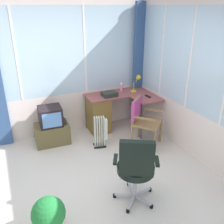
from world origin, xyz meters
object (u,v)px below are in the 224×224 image
paper_tray (109,94)px  space_heater (101,132)px  tv_on_stand (52,127)px  potted_plant (49,215)px  office_chair (136,166)px  desk_lamp (138,81)px  wooden_armchair (141,116)px  spray_bottle (121,87)px  desk (102,112)px  tv_remote (148,96)px

paper_tray → space_heater: bearing=-128.2°
tv_on_stand → potted_plant: (-0.49, -2.07, -0.07)m
paper_tray → office_chair: 2.18m
paper_tray → space_heater: paper_tray is taller
desk_lamp → office_chair: bearing=-120.7°
wooden_armchair → spray_bottle: bearing=86.7°
wooden_armchair → desk: bearing=118.3°
desk → potted_plant: desk is taller
wooden_armchair → space_heater: size_ratio=1.51×
tv_remote → tv_on_stand: 2.00m
space_heater → potted_plant: (-1.29, -1.54, -0.06)m
desk_lamp → tv_remote: (0.02, -0.38, -0.23)m
tv_remote → space_heater: (-1.12, -0.17, -0.48)m
desk_lamp → tv_on_stand: size_ratio=0.50×
tv_remote → spray_bottle: size_ratio=0.69×
spray_bottle → office_chair: 2.47m
spray_bottle → space_heater: 1.21m
desk_lamp → tv_on_stand: 2.02m
spray_bottle → space_heater: (-0.78, -0.72, -0.57)m
tv_remote → spray_bottle: bearing=117.0°
desk_lamp → tv_on_stand: (-1.90, -0.02, -0.69)m
tv_on_stand → wooden_armchair: bearing=-26.2°
wooden_armchair → paper_tray: bearing=111.8°
desk → office_chair: (-0.43, -2.15, 0.17)m
space_heater → paper_tray: bearing=51.8°
desk_lamp → office_chair: 2.48m
office_chair → paper_tray: bearing=74.7°
space_heater → tv_on_stand: bearing=146.5°
desk → office_chair: bearing=-101.4°
paper_tray → spray_bottle: bearing=26.5°
desk → potted_plant: (-1.58, -2.15, -0.17)m
paper_tray → potted_plant: bearing=-129.5°
paper_tray → space_heater: size_ratio=0.49×
wooden_armchair → potted_plant: (-2.02, -1.32, -0.34)m
tv_remote → office_chair: bearing=-130.7°
paper_tray → tv_on_stand: 1.32m
desk → paper_tray: bearing=-24.4°
space_heater → potted_plant: bearing=-130.0°
tv_remote → office_chair: office_chair is taller
tv_remote → potted_plant: (-2.41, -1.72, -0.53)m
spray_bottle → potted_plant: (-2.08, -2.26, -0.63)m
spray_bottle → potted_plant: bearing=-132.6°
office_chair → potted_plant: (-1.14, 0.01, -0.34)m
potted_plant → office_chair: bearing=-0.3°
spray_bottle → wooden_armchair: (-0.05, -0.94, -0.29)m
paper_tray → wooden_armchair: bearing=-68.2°
tv_on_stand → paper_tray: bearing=0.5°
space_heater → desk_lamp: bearing=26.6°
desk_lamp → potted_plant: desk_lamp is taller
tv_remote → space_heater: 1.23m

